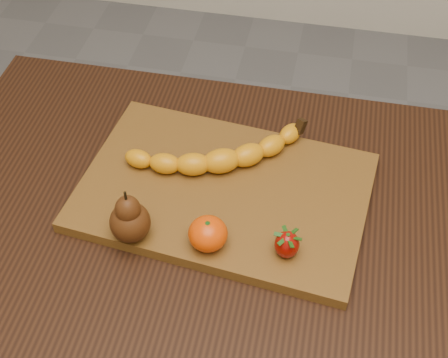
% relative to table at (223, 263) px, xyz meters
% --- Properties ---
extents(table, '(1.00, 0.70, 0.76)m').
position_rel_table_xyz_m(table, '(0.00, 0.00, 0.00)').
color(table, black).
rests_on(table, ground).
extents(cutting_board, '(0.48, 0.35, 0.02)m').
position_rel_table_xyz_m(cutting_board, '(-0.01, 0.06, 0.11)').
color(cutting_board, brown).
rests_on(cutting_board, table).
extents(banana, '(0.26, 0.17, 0.04)m').
position_rel_table_xyz_m(banana, '(-0.02, 0.10, 0.14)').
color(banana, orange).
rests_on(banana, cutting_board).
extents(pear, '(0.08, 0.08, 0.09)m').
position_rel_table_xyz_m(pear, '(-0.13, -0.06, 0.16)').
color(pear, '#49240B').
rests_on(pear, cutting_board).
extents(mandarin, '(0.07, 0.07, 0.05)m').
position_rel_table_xyz_m(mandarin, '(-0.01, -0.05, 0.14)').
color(mandarin, '#E84202').
rests_on(mandarin, cutting_board).
extents(strawberry, '(0.04, 0.04, 0.05)m').
position_rel_table_xyz_m(strawberry, '(0.10, -0.04, 0.14)').
color(strawberry, '#8F0A03').
rests_on(strawberry, cutting_board).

